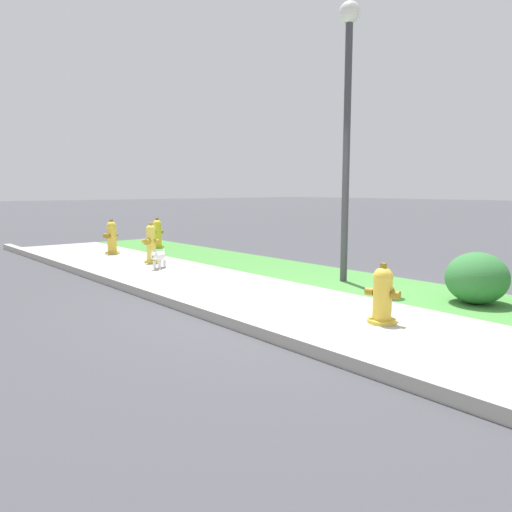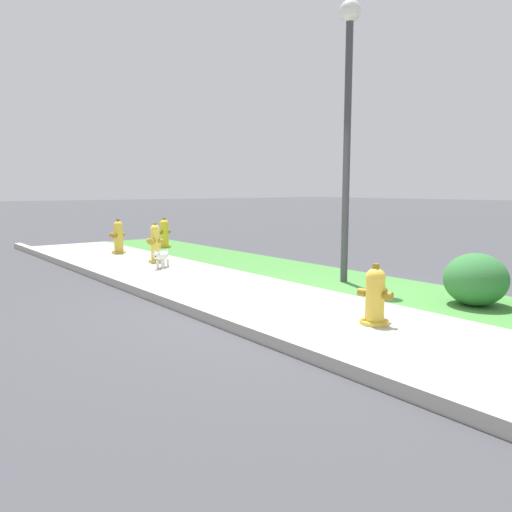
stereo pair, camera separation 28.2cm
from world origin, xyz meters
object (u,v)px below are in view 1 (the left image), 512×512
Objects in this scene: fire_hydrant_far_end at (383,295)px; small_white_dog at (159,257)px; fire_hydrant_near_corner at (151,243)px; shrub_bush_mid_verge at (477,278)px; street_lamp at (348,98)px; fire_hydrant_by_grass_verge at (157,233)px; fire_hydrant_at_driveway at (112,237)px.

fire_hydrant_far_end reaches higher than small_white_dog.
shrub_bush_mid_verge is (5.89, 1.48, -0.06)m from fire_hydrant_near_corner.
fire_hydrant_near_corner is 4.70m from street_lamp.
street_lamp is (6.00, 0.01, 2.48)m from fire_hydrant_by_grass_verge.
small_white_dog is (2.53, -0.23, -0.15)m from fire_hydrant_at_driveway.
small_white_dog is (0.75, -0.25, -0.16)m from fire_hydrant_near_corner.
fire_hydrant_at_driveway is 0.19× the size of street_lamp.
shrub_bush_mid_verge is at bearing 69.40° from fire_hydrant_far_end.
fire_hydrant_at_driveway is at bearing -165.79° from street_lamp.
fire_hydrant_near_corner is 1.03× the size of shrub_bush_mid_verge.
street_lamp is at bearing 167.25° from fire_hydrant_near_corner.
fire_hydrant_at_driveway is at bearing -168.92° from shrub_bush_mid_verge.
fire_hydrant_at_driveway is 7.82m from shrub_bush_mid_verge.
street_lamp is (-1.92, 1.63, 2.52)m from fire_hydrant_far_end.
fire_hydrant_far_end is 0.83× the size of fire_hydrant_near_corner.
small_white_dog is 4.32m from street_lamp.
fire_hydrant_far_end is at bearing -96.58° from shrub_bush_mid_verge.
fire_hydrant_near_corner is at bearing -159.86° from street_lamp.
small_white_dog is 5.42m from shrub_bush_mid_verge.
fire_hydrant_far_end is 1.74m from shrub_bush_mid_verge.
shrub_bush_mid_verge is (7.68, 1.50, -0.05)m from fire_hydrant_at_driveway.
street_lamp is 3.28m from shrub_bush_mid_verge.
small_white_dog is at bearing -138.46° from fire_hydrant_by_grass_verge.
fire_hydrant_near_corner is 1.74× the size of small_white_dog.
fire_hydrant_near_corner is at bearing -165.89° from shrub_bush_mid_verge.
fire_hydrant_by_grass_verge is 8.08m from fire_hydrant_far_end.
fire_hydrant_by_grass_verge is 0.95× the size of fire_hydrant_at_driveway.
street_lamp is at bearing 125.53° from fire_hydrant_far_end.
fire_hydrant_by_grass_verge is at bearing -13.83° from fire_hydrant_at_driveway.
fire_hydrant_far_end is at bearing -121.47° from fire_hydrant_by_grass_verge.
fire_hydrant_far_end is 1.45× the size of small_white_dog.
fire_hydrant_at_driveway is 6.24m from street_lamp.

